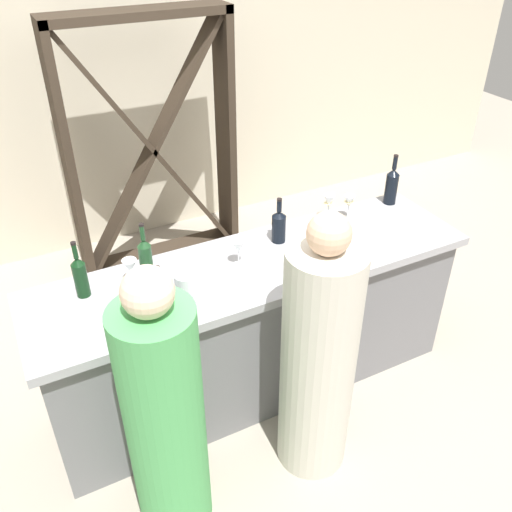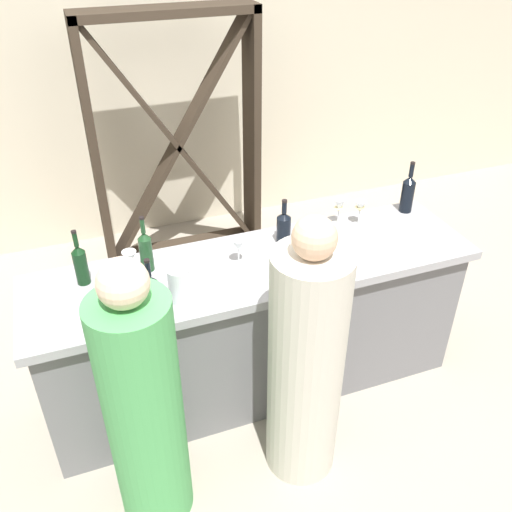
{
  "view_description": "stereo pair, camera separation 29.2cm",
  "coord_description": "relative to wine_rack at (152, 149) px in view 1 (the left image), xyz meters",
  "views": [
    {
      "loc": [
        -1.12,
        -2.17,
        2.59
      ],
      "look_at": [
        0.0,
        0.0,
        0.97
      ],
      "focal_mm": 38.33,
      "sensor_mm": 36.0,
      "label": 1
    },
    {
      "loc": [
        -0.85,
        -2.29,
        2.59
      ],
      "look_at": [
        0.0,
        0.0,
        0.97
      ],
      "focal_mm": 38.33,
      "sensor_mm": 36.0,
      "label": 2
    }
  ],
  "objects": [
    {
      "name": "person_left_guest",
      "position": [
        0.08,
        -2.24,
        -0.29
      ],
      "size": [
        0.4,
        0.4,
        1.51
      ],
      "rotation": [
        0.0,
        0.0,
        1.66
      ],
      "color": "beige",
      "rests_on": "ground"
    },
    {
      "name": "person_center_guest",
      "position": [
        -0.7,
        -2.24,
        -0.3
      ],
      "size": [
        0.37,
        0.37,
        1.48
      ],
      "rotation": [
        0.0,
        0.0,
        1.63
      ],
      "color": "#4CA559",
      "rests_on": "ground"
    },
    {
      "name": "wine_bottle_center_olive_green",
      "position": [
        -0.52,
        -1.5,
        0.06
      ],
      "size": [
        0.07,
        0.07,
        0.32
      ],
      "color": "#193D1E",
      "rests_on": "bar_counter"
    },
    {
      "name": "ground_plane",
      "position": [
        0.04,
        -1.65,
        -0.98
      ],
      "size": [
        12.0,
        12.0,
        0.0
      ],
      "primitive_type": "plane",
      "color": "#9E9384"
    },
    {
      "name": "wine_glass_near_left",
      "position": [
        -0.04,
        -1.61,
        0.05
      ],
      "size": [
        0.08,
        0.08,
        0.15
      ],
      "color": "white",
      "rests_on": "bar_counter"
    },
    {
      "name": "wine_bottle_second_left_near_black",
      "position": [
        -0.56,
        -1.88,
        0.05
      ],
      "size": [
        0.07,
        0.07,
        0.31
      ],
      "color": "black",
      "rests_on": "bar_counter"
    },
    {
      "name": "water_pitcher",
      "position": [
        -0.42,
        -1.81,
        0.03
      ],
      "size": [
        0.11,
        0.11,
        0.18
      ],
      "color": "silver",
      "rests_on": "bar_counter"
    },
    {
      "name": "wine_glass_near_right",
      "position": [
        0.77,
        -1.47,
        0.05
      ],
      "size": [
        0.07,
        0.07,
        0.16
      ],
      "color": "white",
      "rests_on": "bar_counter"
    },
    {
      "name": "wine_rack",
      "position": [
        0.0,
        0.0,
        0.0
      ],
      "size": [
        1.3,
        0.28,
        1.96
      ],
      "color": "#33281E",
      "rests_on": "ground"
    },
    {
      "name": "wine_bottle_leftmost_dark_green",
      "position": [
        -0.85,
        -1.5,
        0.05
      ],
      "size": [
        0.07,
        0.07,
        0.31
      ],
      "color": "black",
      "rests_on": "bar_counter"
    },
    {
      "name": "back_wall",
      "position": [
        0.04,
        0.55,
        0.42
      ],
      "size": [
        8.0,
        0.1,
        2.8
      ],
      "primitive_type": "cube",
      "color": "beige",
      "rests_on": "ground"
    },
    {
      "name": "wine_bottle_second_right_near_black",
      "position": [
        0.26,
        -1.5,
        0.04
      ],
      "size": [
        0.08,
        0.08,
        0.27
      ],
      "color": "black",
      "rests_on": "bar_counter"
    },
    {
      "name": "wine_glass_far_left",
      "position": [
        0.66,
        -1.42,
        0.05
      ],
      "size": [
        0.07,
        0.07,
        0.16
      ],
      "color": "white",
      "rests_on": "bar_counter"
    },
    {
      "name": "wine_bottle_rightmost_near_black",
      "position": [
        1.13,
        -1.42,
        0.06
      ],
      "size": [
        0.08,
        0.08,
        0.33
      ],
      "color": "black",
      "rests_on": "bar_counter"
    },
    {
      "name": "wine_glass_near_center",
      "position": [
        -0.6,
        -1.51,
        0.03
      ],
      "size": [
        0.08,
        0.08,
        0.14
      ],
      "color": "white",
      "rests_on": "bar_counter"
    },
    {
      "name": "bar_counter",
      "position": [
        0.04,
        -1.65,
        -0.52
      ],
      "size": [
        2.47,
        0.66,
        0.92
      ],
      "color": "slate",
      "rests_on": "ground"
    }
  ]
}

